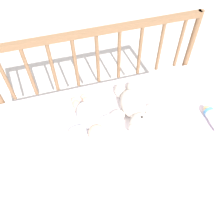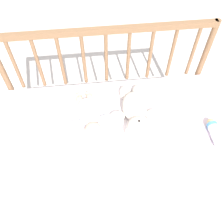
% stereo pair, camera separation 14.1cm
% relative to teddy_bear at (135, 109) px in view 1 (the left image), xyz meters
% --- Properties ---
extents(ground_plane, '(12.00, 12.00, 0.00)m').
position_rel_teddy_bear_xyz_m(ground_plane, '(-0.13, -0.00, -0.55)').
color(ground_plane, silver).
extents(crib_mattress, '(1.28, 0.60, 0.50)m').
position_rel_teddy_bear_xyz_m(crib_mattress, '(-0.13, -0.00, -0.30)').
color(crib_mattress, silver).
rests_on(crib_mattress, ground_plane).
extents(crib_rail, '(1.28, 0.04, 0.89)m').
position_rel_teddy_bear_xyz_m(crib_rail, '(-0.13, 0.32, 0.08)').
color(crib_rail, brown).
rests_on(crib_rail, ground_plane).
extents(blanket, '(0.74, 0.49, 0.01)m').
position_rel_teddy_bear_xyz_m(blanket, '(-0.12, 0.03, -0.05)').
color(blanket, white).
rests_on(blanket, crib_mattress).
extents(teddy_bear, '(0.30, 0.39, 0.13)m').
position_rel_teddy_bear_xyz_m(teddy_bear, '(0.00, 0.00, 0.00)').
color(teddy_bear, silver).
rests_on(teddy_bear, crib_mattress).
extents(baby, '(0.29, 0.35, 0.10)m').
position_rel_teddy_bear_xyz_m(baby, '(-0.26, 0.02, -0.01)').
color(baby, white).
rests_on(baby, crib_mattress).
extents(baby_bottle, '(0.06, 0.17, 0.06)m').
position_rel_teddy_bear_xyz_m(baby_bottle, '(0.42, -0.16, -0.03)').
color(baby_bottle, white).
rests_on(baby_bottle, crib_mattress).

